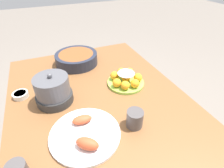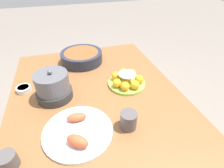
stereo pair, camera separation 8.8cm
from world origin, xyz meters
name	(u,v)px [view 1 (the left image)]	position (x,y,z in m)	size (l,w,h in m)	color
ground_plane	(102,162)	(0.00, 0.00, 0.00)	(12.00, 12.00, 0.00)	slate
dining_table	(98,107)	(0.00, 0.00, 0.62)	(1.27, 0.98, 0.70)	brown
cake_plate	(126,79)	(0.04, -0.20, 0.74)	(0.23, 0.23, 0.09)	#99CC4C
serving_bowl	(77,58)	(0.42, 0.02, 0.75)	(0.31, 0.31, 0.08)	#232838
sauce_bowl	(21,95)	(0.16, 0.41, 0.72)	(0.09, 0.09, 0.03)	silver
seafood_platter	(85,134)	(-0.25, 0.14, 0.72)	(0.32, 0.32, 0.06)	silver
cup_near	(135,119)	(-0.28, -0.09, 0.75)	(0.08, 0.08, 0.09)	#4C4747
warming_pot	(53,90)	(0.04, 0.23, 0.78)	(0.20, 0.20, 0.18)	#2D2D2D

